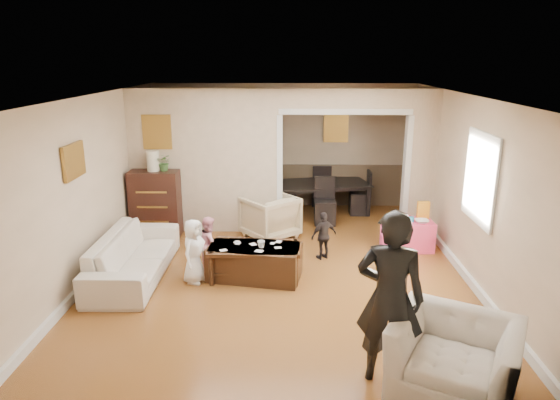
{
  "coord_description": "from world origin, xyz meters",
  "views": [
    {
      "loc": [
        0.16,
        -6.99,
        3.13
      ],
      "look_at": [
        0.0,
        0.2,
        1.05
      ],
      "focal_mm": 31.92,
      "sensor_mm": 36.0,
      "label": 1
    }
  ],
  "objects_px": {
    "dining_table": "(323,198)",
    "coffee_cup": "(261,244)",
    "armchair_front": "(454,358)",
    "child_toddler": "(324,236)",
    "child_kneel_b": "(210,243)",
    "cyan_cup": "(412,219)",
    "child_kneel_a": "(194,251)",
    "table_lamp": "(153,161)",
    "dresser": "(156,203)",
    "adult_person": "(390,298)",
    "sofa": "(134,255)",
    "armchair_back": "(270,217)",
    "play_table": "(416,235)",
    "coffee_table": "(255,262)"
  },
  "relations": [
    {
      "from": "sofa",
      "to": "child_kneel_a",
      "type": "xyz_separation_m",
      "value": [
        0.92,
        -0.17,
        0.15
      ]
    },
    {
      "from": "play_table",
      "to": "child_kneel_a",
      "type": "xyz_separation_m",
      "value": [
        -3.47,
        -1.36,
        0.22
      ]
    },
    {
      "from": "table_lamp",
      "to": "child_kneel_b",
      "type": "distance_m",
      "value": 2.16
    },
    {
      "from": "adult_person",
      "to": "dresser",
      "type": "bearing_deg",
      "value": -35.46
    },
    {
      "from": "armchair_front",
      "to": "adult_person",
      "type": "bearing_deg",
      "value": -169.62
    },
    {
      "from": "coffee_table",
      "to": "child_kneel_b",
      "type": "bearing_deg",
      "value": 156.8
    },
    {
      "from": "adult_person",
      "to": "child_toddler",
      "type": "bearing_deg",
      "value": -66.61
    },
    {
      "from": "dresser",
      "to": "coffee_table",
      "type": "xyz_separation_m",
      "value": [
        1.9,
        -1.82,
        -0.35
      ]
    },
    {
      "from": "coffee_table",
      "to": "coffee_cup",
      "type": "height_order",
      "value": "coffee_cup"
    },
    {
      "from": "armchair_back",
      "to": "armchair_front",
      "type": "xyz_separation_m",
      "value": [
        1.93,
        -4.25,
        -0.02
      ]
    },
    {
      "from": "armchair_front",
      "to": "cyan_cup",
      "type": "bearing_deg",
      "value": 110.77
    },
    {
      "from": "sofa",
      "to": "cyan_cup",
      "type": "distance_m",
      "value": 4.45
    },
    {
      "from": "armchair_front",
      "to": "dresser",
      "type": "height_order",
      "value": "dresser"
    },
    {
      "from": "child_kneel_a",
      "to": "child_kneel_b",
      "type": "bearing_deg",
      "value": 1.62
    },
    {
      "from": "armchair_front",
      "to": "child_toddler",
      "type": "height_order",
      "value": "child_toddler"
    },
    {
      "from": "armchair_front",
      "to": "child_kneel_b",
      "type": "bearing_deg",
      "value": 161.92
    },
    {
      "from": "coffee_cup",
      "to": "adult_person",
      "type": "distance_m",
      "value": 2.71
    },
    {
      "from": "cyan_cup",
      "to": "child_toddler",
      "type": "xyz_separation_m",
      "value": [
        -1.47,
        -0.41,
        -0.15
      ]
    },
    {
      "from": "child_kneel_b",
      "to": "child_toddler",
      "type": "xyz_separation_m",
      "value": [
        1.75,
        0.45,
        -0.03
      ]
    },
    {
      "from": "play_table",
      "to": "armchair_front",
      "type": "bearing_deg",
      "value": -98.23
    },
    {
      "from": "armchair_back",
      "to": "child_kneel_b",
      "type": "relative_size",
      "value": 1.02
    },
    {
      "from": "child_kneel_a",
      "to": "child_toddler",
      "type": "bearing_deg",
      "value": -44.6
    },
    {
      "from": "child_kneel_a",
      "to": "armchair_front",
      "type": "bearing_deg",
      "value": -109.22
    },
    {
      "from": "sofa",
      "to": "child_kneel_b",
      "type": "xyz_separation_m",
      "value": [
        1.07,
        0.28,
        0.09
      ]
    },
    {
      "from": "armchair_back",
      "to": "table_lamp",
      "type": "distance_m",
      "value": 2.28
    },
    {
      "from": "armchair_back",
      "to": "dresser",
      "type": "xyz_separation_m",
      "value": [
        -2.05,
        0.11,
        0.21
      ]
    },
    {
      "from": "sofa",
      "to": "adult_person",
      "type": "xyz_separation_m",
      "value": [
        3.25,
        -2.38,
        0.57
      ]
    },
    {
      "from": "coffee_cup",
      "to": "dining_table",
      "type": "height_order",
      "value": "dining_table"
    },
    {
      "from": "child_toddler",
      "to": "table_lamp",
      "type": "bearing_deg",
      "value": -49.81
    },
    {
      "from": "armchair_front",
      "to": "table_lamp",
      "type": "relative_size",
      "value": 3.17
    },
    {
      "from": "coffee_table",
      "to": "child_toddler",
      "type": "height_order",
      "value": "child_toddler"
    },
    {
      "from": "armchair_front",
      "to": "adult_person",
      "type": "xyz_separation_m",
      "value": [
        -0.6,
        0.19,
        0.52
      ]
    },
    {
      "from": "armchair_back",
      "to": "play_table",
      "type": "bearing_deg",
      "value": 128.46
    },
    {
      "from": "armchair_front",
      "to": "adult_person",
      "type": "relative_size",
      "value": 0.64
    },
    {
      "from": "coffee_table",
      "to": "dresser",
      "type": "bearing_deg",
      "value": 136.31
    },
    {
      "from": "table_lamp",
      "to": "adult_person",
      "type": "distance_m",
      "value": 5.39
    },
    {
      "from": "coffee_table",
      "to": "child_kneel_b",
      "type": "relative_size",
      "value": 1.58
    },
    {
      "from": "dining_table",
      "to": "coffee_cup",
      "type": "bearing_deg",
      "value": -121.81
    },
    {
      "from": "coffee_cup",
      "to": "child_toddler",
      "type": "height_order",
      "value": "child_toddler"
    },
    {
      "from": "sofa",
      "to": "dining_table",
      "type": "distance_m",
      "value": 4.3
    },
    {
      "from": "coffee_table",
      "to": "play_table",
      "type": "height_order",
      "value": "play_table"
    },
    {
      "from": "dresser",
      "to": "child_kneel_a",
      "type": "xyz_separation_m",
      "value": [
        1.05,
        -1.97,
        -0.12
      ]
    },
    {
      "from": "dresser",
      "to": "play_table",
      "type": "height_order",
      "value": "dresser"
    },
    {
      "from": "child_kneel_a",
      "to": "child_toddler",
      "type": "relative_size",
      "value": 1.21
    },
    {
      "from": "armchair_back",
      "to": "armchair_front",
      "type": "relative_size",
      "value": 0.74
    },
    {
      "from": "armchair_front",
      "to": "play_table",
      "type": "height_order",
      "value": "armchair_front"
    },
    {
      "from": "coffee_table",
      "to": "adult_person",
      "type": "relative_size",
      "value": 0.73
    },
    {
      "from": "armchair_front",
      "to": "table_lamp",
      "type": "distance_m",
      "value": 5.99
    },
    {
      "from": "armchair_back",
      "to": "cyan_cup",
      "type": "relative_size",
      "value": 10.6
    },
    {
      "from": "dining_table",
      "to": "child_kneel_b",
      "type": "relative_size",
      "value": 2.2
    }
  ]
}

